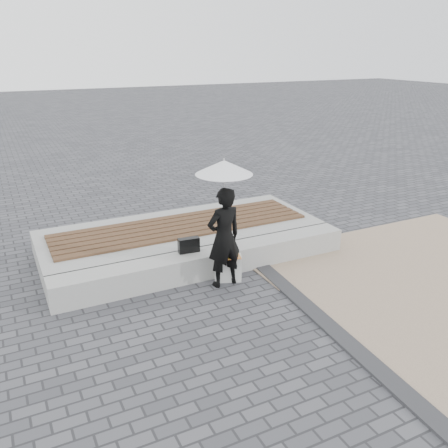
{
  "coord_description": "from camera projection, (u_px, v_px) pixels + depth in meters",
  "views": [
    {
      "loc": [
        -2.88,
        -4.76,
        3.46
      ],
      "look_at": [
        0.04,
        1.15,
        1.0
      ],
      "focal_mm": 38.06,
      "sensor_mm": 36.0,
      "label": 1
    }
  ],
  "objects": [
    {
      "name": "handbag",
      "position": [
        189.0,
        245.0,
        7.51
      ],
      "size": [
        0.35,
        0.15,
        0.24
      ],
      "primitive_type": "cube",
      "rotation": [
        0.0,
        0.0,
        -0.09
      ],
      "color": "black",
      "rests_on": "seating_ledge"
    },
    {
      "name": "parasol",
      "position": [
        224.0,
        167.0,
        6.73
      ],
      "size": [
        0.83,
        0.83,
        1.06
      ],
      "rotation": [
        0.0,
        0.0,
        -0.22
      ],
      "color": "#B5B5BA",
      "rests_on": "ground"
    },
    {
      "name": "ground",
      "position": [
        259.0,
        320.0,
        6.4
      ],
      "size": [
        80.0,
        80.0,
        0.0
      ],
      "primitive_type": "plane",
      "color": "#4A4A4F",
      "rests_on": "ground"
    },
    {
      "name": "woman",
      "position": [
        224.0,
        238.0,
        7.11
      ],
      "size": [
        0.61,
        0.44,
        1.56
      ],
      "primitive_type": "imported",
      "rotation": [
        0.0,
        0.0,
        3.26
      ],
      "color": "black",
      "rests_on": "ground"
    },
    {
      "name": "seating_ledge",
      "position": [
        209.0,
        262.0,
        7.67
      ],
      "size": [
        5.0,
        0.45,
        0.4
      ],
      "primitive_type": "cube",
      "color": "#A4A49F",
      "rests_on": "ground"
    },
    {
      "name": "timber_decking",
      "position": [
        182.0,
        226.0,
        8.61
      ],
      "size": [
        4.6,
        1.2,
        0.04
      ],
      "primitive_type": null,
      "color": "brown",
      "rests_on": "timber_platform"
    },
    {
      "name": "magazine",
      "position": [
        229.0,
        256.0,
        7.31
      ],
      "size": [
        0.38,
        0.32,
        0.01
      ],
      "primitive_type": "cube",
      "rotation": [
        0.0,
        0.0,
        -0.28
      ],
      "color": "#E83F3E",
      "rests_on": "canvas_tote"
    },
    {
      "name": "timber_platform",
      "position": [
        182.0,
        237.0,
        8.68
      ],
      "size": [
        5.0,
        2.0,
        0.4
      ],
      "primitive_type": "cube",
      "color": "#9B9B96",
      "rests_on": "ground"
    },
    {
      "name": "canvas_tote",
      "position": [
        228.0,
        268.0,
        7.43
      ],
      "size": [
        0.45,
        0.31,
        0.43
      ],
      "primitive_type": "cube",
      "rotation": [
        0.0,
        0.0,
        -0.38
      ],
      "color": "silver",
      "rests_on": "ground"
    },
    {
      "name": "edging_band",
      "position": [
        327.0,
        324.0,
        6.29
      ],
      "size": [
        0.61,
        5.2,
        0.04
      ],
      "primitive_type": "cube",
      "rotation": [
        0.0,
        0.0,
        -0.07
      ],
      "color": "#2F2F31",
      "rests_on": "ground"
    }
  ]
}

